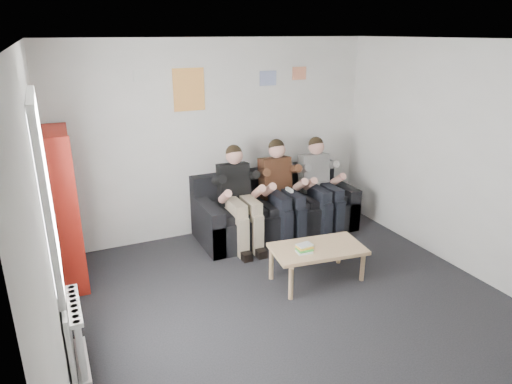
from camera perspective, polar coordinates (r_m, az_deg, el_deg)
room_shell at (r=4.24m, az=7.16°, el=-0.27°), size 5.00×5.00×5.00m
sofa at (r=6.60m, az=2.39°, el=-2.39°), size 2.27×0.93×0.88m
bookshelf at (r=5.52m, az=-22.71°, el=-1.97°), size 0.27×0.81×1.79m
coffee_table at (r=5.36m, az=7.69°, el=-7.33°), size 1.06×0.58×0.42m
game_cases at (r=5.22m, az=6.08°, el=-7.03°), size 0.23×0.21×0.05m
person_left at (r=6.05m, az=-2.03°, el=-0.78°), size 0.41×0.88×1.36m
person_middle at (r=6.30m, az=3.29°, el=0.11°), size 0.42×0.90×1.38m
person_right at (r=6.61m, az=8.14°, el=0.79°), size 0.41×0.87×1.35m
radiator at (r=4.32m, az=-21.34°, el=-16.17°), size 0.10×0.64×0.60m
window at (r=3.98m, az=-23.60°, el=-8.27°), size 0.05×1.30×2.36m
poster_large at (r=6.16m, az=-8.39°, el=12.54°), size 0.42×0.01×0.55m
poster_blue at (r=6.56m, az=1.51°, el=14.03°), size 0.25×0.01×0.20m
poster_pink at (r=6.79m, az=5.43°, el=14.56°), size 0.22×0.01×0.18m
poster_sign at (r=5.99m, az=-14.14°, el=13.92°), size 0.20×0.01×0.14m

